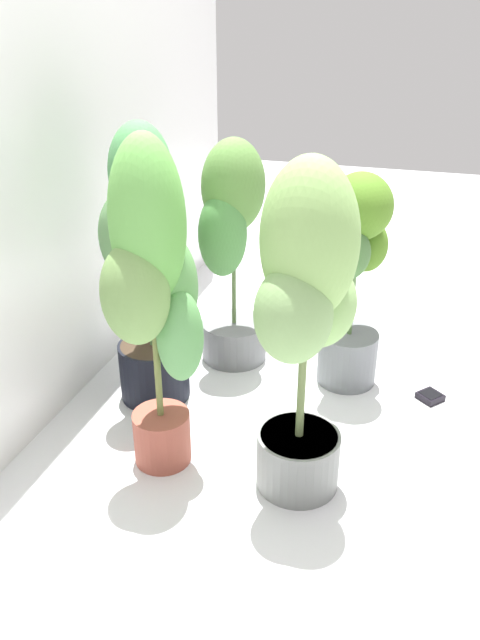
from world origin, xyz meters
TOP-DOWN VIEW (x-y plane):
  - ground_plane at (0.00, 0.00)m, footprint 8.00×8.00m
  - mylar_back_wall at (0.00, 0.86)m, footprint 3.20×0.01m
  - potted_plant_back_center at (-0.00, 0.56)m, footprint 0.39×0.31m
  - potted_plant_front_right at (0.32, -0.11)m, footprint 0.36×0.26m
  - potted_plant_back_right at (0.35, 0.37)m, footprint 0.36×0.33m
  - potted_plant_front_left at (-0.32, -0.06)m, footprint 0.45×0.34m
  - potted_plant_back_left at (-0.34, 0.38)m, footprint 0.39×0.33m
  - hygrometer_box at (0.27, -0.44)m, footprint 0.11×0.11m
  - floor_fan at (0.62, 0.15)m, footprint 0.22×0.22m

SIDE VIEW (x-z plane):
  - ground_plane at x=0.00m, z-range 0.00..0.00m
  - hygrometer_box at x=0.27m, z-range 0.00..0.03m
  - floor_fan at x=0.62m, z-range 0.06..0.41m
  - potted_plant_front_right at x=0.32m, z-range 0.05..0.87m
  - potted_plant_back_right at x=0.35m, z-range 0.04..0.95m
  - potted_plant_back_center at x=0.00m, z-range 0.04..1.05m
  - potted_plant_front_left at x=-0.32m, z-range 0.08..1.09m
  - potted_plant_back_left at x=-0.34m, z-range 0.09..1.14m
  - mylar_back_wall at x=0.00m, z-range 0.00..2.00m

